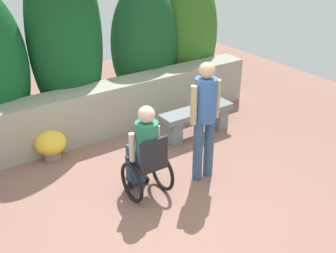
{
  "coord_description": "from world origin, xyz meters",
  "views": [
    {
      "loc": [
        -2.32,
        -3.78,
        3.37
      ],
      "look_at": [
        0.49,
        0.35,
        0.85
      ],
      "focal_mm": 43.6,
      "sensor_mm": 36.0,
      "label": 1
    }
  ],
  "objects_px": {
    "stone_bench": "(197,118)",
    "person_in_wheelchair": "(145,154)",
    "flower_pot_terracotta_by_wall": "(51,144)",
    "person_standing_companion": "(205,114)"
  },
  "relations": [
    {
      "from": "flower_pot_terracotta_by_wall",
      "to": "person_in_wheelchair",
      "type": "bearing_deg",
      "value": -65.18
    },
    {
      "from": "stone_bench",
      "to": "flower_pot_terracotta_by_wall",
      "type": "bearing_deg",
      "value": 160.07
    },
    {
      "from": "stone_bench",
      "to": "person_in_wheelchair",
      "type": "height_order",
      "value": "person_in_wheelchair"
    },
    {
      "from": "person_standing_companion",
      "to": "flower_pot_terracotta_by_wall",
      "type": "relative_size",
      "value": 3.58
    },
    {
      "from": "stone_bench",
      "to": "flower_pot_terracotta_by_wall",
      "type": "xyz_separation_m",
      "value": [
        -2.38,
        0.65,
        -0.07
      ]
    },
    {
      "from": "person_in_wheelchair",
      "to": "flower_pot_terracotta_by_wall",
      "type": "xyz_separation_m",
      "value": [
        -0.75,
        1.62,
        -0.36
      ]
    },
    {
      "from": "person_in_wheelchair",
      "to": "stone_bench",
      "type": "bearing_deg",
      "value": 35.44
    },
    {
      "from": "person_in_wheelchair",
      "to": "flower_pot_terracotta_by_wall",
      "type": "distance_m",
      "value": 1.82
    },
    {
      "from": "person_in_wheelchair",
      "to": "person_standing_companion",
      "type": "xyz_separation_m",
      "value": [
        0.9,
        -0.12,
        0.39
      ]
    },
    {
      "from": "stone_bench",
      "to": "person_in_wheelchair",
      "type": "distance_m",
      "value": 1.92
    }
  ]
}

